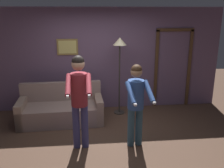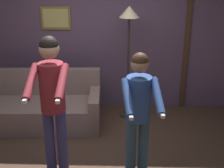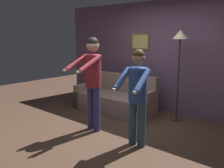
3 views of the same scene
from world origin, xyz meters
name	(u,v)px [view 1 (image 1 of 3)]	position (x,y,z in m)	size (l,w,h in m)	color
ground_plane	(103,142)	(0.00, 0.00, 0.00)	(12.00, 12.00, 0.00)	#4E3628
back_wall_assembly	(99,60)	(0.02, 1.91, 1.30)	(6.40, 0.10, 2.60)	#644C67
couch	(61,110)	(-0.90, 1.09, 0.28)	(1.94, 0.93, 0.87)	gray
torchiere_lamp	(120,51)	(0.51, 1.47, 1.58)	(0.33, 0.33, 1.90)	#332D28
person_standing_left	(79,94)	(-0.42, -0.13, 1.08)	(0.44, 0.71, 1.77)	#3B3B75
person_standing_right	(136,99)	(0.61, -0.15, 0.95)	(0.49, 0.65, 1.59)	#315369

